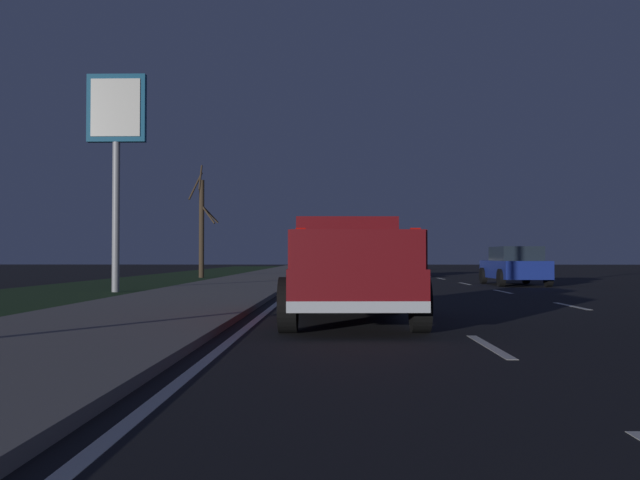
% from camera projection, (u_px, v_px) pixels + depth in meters
% --- Properties ---
extents(ground, '(144.00, 144.00, 0.00)m').
position_uv_depth(ground, '(431.00, 286.00, 27.53)').
color(ground, black).
extents(sidewalk_shoulder, '(108.00, 4.00, 0.12)m').
position_uv_depth(sidewalk_shoulder, '(240.00, 284.00, 27.70)').
color(sidewalk_shoulder, slate).
rests_on(sidewalk_shoulder, ground).
extents(grass_verge, '(108.00, 6.00, 0.01)m').
position_uv_depth(grass_verge, '(114.00, 286.00, 27.80)').
color(grass_verge, '#1E3819').
rests_on(grass_verge, ground).
extents(lane_markings, '(108.00, 7.04, 0.01)m').
position_uv_depth(lane_markings, '(350.00, 283.00, 30.42)').
color(lane_markings, silver).
rests_on(lane_markings, ground).
extents(pickup_truck, '(5.49, 2.41, 1.87)m').
position_uv_depth(pickup_truck, '(347.00, 270.00, 12.80)').
color(pickup_truck, maroon).
rests_on(pickup_truck, ground).
extents(sedan_tan, '(4.41, 2.04, 1.54)m').
position_uv_depth(sedan_tan, '(335.00, 264.00, 32.86)').
color(sedan_tan, '#9E845B').
rests_on(sedan_tan, ground).
extents(sedan_blue, '(4.43, 2.07, 1.54)m').
position_uv_depth(sedan_blue, '(515.00, 266.00, 28.30)').
color(sedan_blue, navy).
rests_on(sedan_blue, ground).
extents(sedan_white, '(4.43, 2.07, 1.54)m').
position_uv_depth(sedan_white, '(401.00, 263.00, 42.13)').
color(sedan_white, silver).
rests_on(sedan_white, ground).
extents(gas_price_sign, '(0.27, 1.90, 7.06)m').
position_uv_depth(gas_price_sign, '(116.00, 128.00, 22.87)').
color(gas_price_sign, '#99999E').
rests_on(gas_price_sign, ground).
extents(bare_tree_far, '(1.36, 1.50, 6.11)m').
position_uv_depth(bare_tree_far, '(202.00, 225.00, 38.22)').
color(bare_tree_far, '#423323').
rests_on(bare_tree_far, ground).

